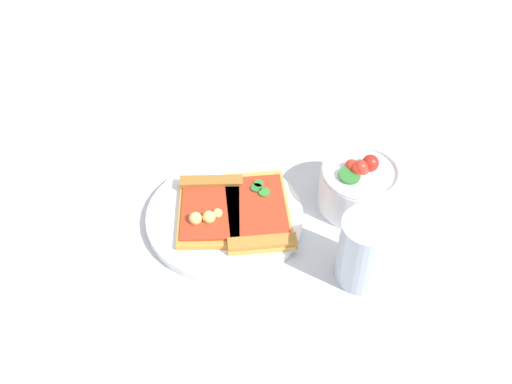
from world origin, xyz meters
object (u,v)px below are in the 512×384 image
Objects in this scene: salad_bowl at (359,185)px; pizza_slice_near at (210,207)px; pizza_slice_far at (258,214)px; paper_napkin at (106,137)px; soda_glass at (365,252)px; plate at (225,218)px.

pizza_slice_near is at bearing -55.23° from salad_bowl.
paper_napkin is (-0.05, -0.31, -0.02)m from pizza_slice_far.
paper_napkin is at bearing -98.10° from soda_glass.
paper_napkin is (-0.07, -0.24, -0.02)m from pizza_slice_near.
soda_glass reaches higher than paper_napkin.
pizza_slice_near is 0.07m from pizza_slice_far.
salad_bowl is 0.43m from paper_napkin.
pizza_slice_near reaches higher than pizza_slice_far.
salad_bowl is at bearing 132.83° from pizza_slice_far.
soda_glass is at bearing 90.00° from plate.
paper_napkin is at bearing -82.64° from salad_bowl.
soda_glass is 0.49m from paper_napkin.
plate is 0.22m from soda_glass.
salad_bowl reaches higher than plate.
pizza_slice_far reaches higher than plate.
pizza_slice_near reaches higher than paper_napkin.
plate is 0.05m from pizza_slice_far.
pizza_slice_far is 1.30× the size of paper_napkin.
pizza_slice_far is at bearing 111.47° from plate.
soda_glass is at bearing 90.68° from pizza_slice_near.
soda_glass is at bearing 81.90° from paper_napkin.
paper_napkin is (-0.07, -0.27, -0.01)m from plate.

